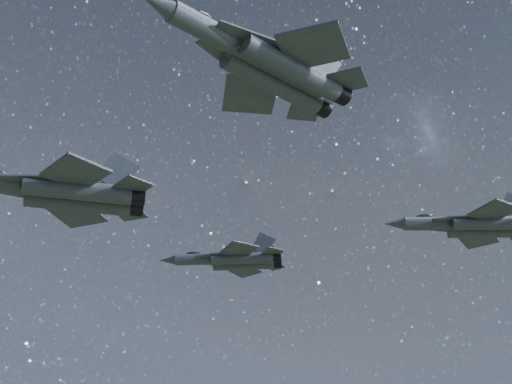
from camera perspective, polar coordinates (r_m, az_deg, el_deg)
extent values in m
cylinder|color=#2E3339|center=(63.65, -19.32, 0.63)|extent=(7.94, 1.91, 1.66)
cube|color=#2E3339|center=(63.02, -14.37, 0.07)|extent=(8.80, 1.88, 1.39)
cylinder|color=#2E3339|center=(61.83, -14.04, 0.12)|extent=(9.01, 1.95, 1.66)
cylinder|color=#2E3339|center=(63.71, -14.03, -0.80)|extent=(9.01, 1.95, 1.66)
cylinder|color=black|center=(61.73, -9.51, -0.35)|extent=(1.44, 1.58, 1.54)
cylinder|color=black|center=(63.61, -9.64, -1.26)|extent=(1.44, 1.58, 1.54)
cube|color=#2E3339|center=(62.07, -17.71, 0.99)|extent=(5.67, 2.38, 0.13)
cube|color=#2E3339|center=(64.59, -17.56, -0.27)|extent=(5.66, 2.04, 0.13)
cube|color=#2E3339|center=(59.71, -14.22, 1.50)|extent=(5.81, 6.00, 0.21)
cube|color=#2E3339|center=(66.09, -14.18, -1.66)|extent=(5.92, 6.07, 0.21)
cube|color=#2E3339|center=(60.61, -9.81, 0.49)|extent=(3.42, 3.51, 0.16)
cube|color=#2E3339|center=(64.93, -10.07, -1.62)|extent=(3.49, 3.56, 0.16)
cube|color=#2E3339|center=(62.48, -11.00, 1.57)|extent=(3.70, 0.59, 3.80)
cube|color=#2E3339|center=(64.80, -11.10, 0.38)|extent=(3.71, 0.50, 3.80)
cylinder|color=#2E3339|center=(85.77, -4.31, -5.38)|extent=(6.55, 3.29, 1.36)
cone|color=#2E3339|center=(86.46, -7.07, -5.43)|extent=(2.37, 1.81, 1.22)
ellipsoid|color=#17262A|center=(86.19, -4.99, -5.00)|extent=(2.26, 1.51, 0.67)
cube|color=#2E3339|center=(85.23, -1.28, -5.33)|extent=(7.20, 3.46, 1.13)
cylinder|color=#2E3339|center=(84.25, -1.10, -5.32)|extent=(7.38, 3.56, 1.36)
cylinder|color=#2E3339|center=(85.84, -1.00, -5.80)|extent=(7.38, 3.56, 1.36)
cylinder|color=black|center=(84.00, 1.63, -5.24)|extent=(1.47, 1.54, 1.25)
cylinder|color=black|center=(85.60, 1.69, -5.72)|extent=(1.47, 1.54, 1.25)
cube|color=#2E3339|center=(84.46, -3.37, -5.09)|extent=(4.43, 3.04, 0.10)
cube|color=#2E3339|center=(86.59, -3.17, -5.73)|extent=(4.61, 1.51, 0.10)
cube|color=#2E3339|center=(82.44, -1.35, -4.63)|extent=(4.12, 4.43, 0.17)
cube|color=#2E3339|center=(87.83, -0.99, -6.24)|extent=(5.00, 4.94, 0.17)
cube|color=#2E3339|center=(83.06, 1.35, -4.82)|extent=(2.41, 2.55, 0.13)
cube|color=#2E3339|center=(86.72, 1.49, -5.92)|extent=(2.96, 2.95, 0.13)
cube|color=#2E3339|center=(84.56, 0.60, -4.19)|extent=(2.85, 1.30, 3.10)
cube|color=#2E3339|center=(86.54, 0.69, -4.80)|extent=(2.99, 0.84, 3.10)
cylinder|color=#2E3339|center=(45.58, -3.05, 12.37)|extent=(6.94, 4.27, 1.47)
cone|color=#2E3339|center=(43.84, -7.98, 14.75)|extent=(2.61, 2.15, 1.32)
ellipsoid|color=#17262A|center=(45.58, -4.20, 13.62)|extent=(2.45, 1.84, 0.73)
cube|color=#2E3339|center=(47.85, 1.76, 9.89)|extent=(7.60, 4.54, 1.22)
cylinder|color=#2E3339|center=(47.23, 2.87, 9.87)|extent=(7.80, 4.67, 1.47)
cylinder|color=#2E3339|center=(48.33, 1.38, 8.78)|extent=(7.80, 4.67, 1.47)
cylinder|color=black|center=(49.64, 6.67, 7.83)|extent=(1.68, 1.75, 1.36)
cylinder|color=black|center=(50.69, 5.16, 6.85)|extent=(1.68, 1.75, 1.36)
cube|color=#2E3339|center=(45.50, -0.32, 12.22)|extent=(5.01, 2.19, 0.11)
cube|color=#2E3339|center=(47.03, -2.29, 10.61)|extent=(4.57, 3.72, 0.11)
cube|color=#2E3339|center=(46.00, 4.59, 11.51)|extent=(5.35, 5.21, 0.19)
cube|color=#2E3339|center=(49.73, -0.48, 7.78)|extent=(4.05, 4.46, 0.19)
cube|color=#2E3339|center=(48.88, 7.36, 8.84)|extent=(3.17, 3.13, 0.14)
cube|color=#2E3339|center=(51.29, 3.90, 6.55)|extent=(2.37, 2.54, 0.14)
cube|color=#2E3339|center=(49.71, 5.41, 10.32)|extent=(3.13, 1.28, 3.35)
cube|color=#2E3339|center=(51.01, 3.56, 9.03)|extent=(2.92, 1.75, 3.35)
cylinder|color=#2E3339|center=(74.94, 14.30, -2.46)|extent=(6.83, 3.10, 1.41)
cone|color=#2E3339|center=(74.07, 11.03, -2.52)|extent=(2.42, 1.79, 1.27)
ellipsoid|color=#17262A|center=(75.00, 13.43, -2.01)|extent=(2.32, 1.48, 0.70)
cube|color=#2E3339|center=(76.14, 17.75, -2.41)|extent=(7.51, 3.24, 1.18)
cylinder|color=#2E3339|center=(75.30, 18.23, -2.37)|extent=(7.70, 3.34, 1.41)
cylinder|color=#2E3339|center=(76.84, 17.89, -2.98)|extent=(7.70, 3.34, 1.41)
cube|color=#2E3339|center=(74.23, 15.71, -2.08)|extent=(4.66, 2.96, 0.11)
cube|color=#2E3339|center=(76.34, 15.32, -2.92)|extent=(4.76, 1.33, 0.11)
cube|color=#2E3339|center=(73.48, 18.50, -1.48)|extent=(4.42, 4.72, 0.18)
cube|color=#2E3339|center=(78.74, 17.35, -3.57)|extent=(5.19, 5.16, 0.18)
cube|color=#2E3339|center=(78.56, 19.49, -1.89)|extent=(3.12, 0.71, 3.22)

